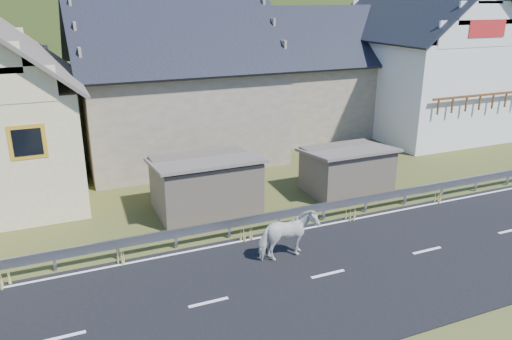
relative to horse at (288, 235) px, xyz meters
name	(u,v)px	position (x,y,z in m)	size (l,w,h in m)	color
ground	(328,275)	(0.72, -1.46, -0.88)	(160.00, 160.00, 0.00)	#383D1A
road	(328,275)	(0.72, -1.46, -0.86)	(60.00, 7.00, 0.04)	black
lane_markings	(328,274)	(0.72, -1.46, -0.83)	(60.00, 6.60, 0.01)	silver
guardrail	(279,215)	(0.72, 2.22, -0.32)	(28.10, 0.09, 0.75)	#93969B
shed_left	(205,185)	(-1.28, 5.04, 0.22)	(4.30, 3.30, 2.40)	#655949
shed_right	(346,171)	(5.22, 4.54, 0.12)	(3.80, 2.90, 2.20)	#655949
house_stone_a	(173,71)	(-0.28, 13.54, 3.75)	(10.80, 9.80, 8.90)	gray
house_stone_b	(316,65)	(9.72, 15.54, 3.36)	(9.80, 8.80, 8.10)	gray
house_white	(421,52)	(15.72, 12.54, 4.18)	(8.80, 10.80, 9.70)	silver
mountain	(81,80)	(5.72, 178.54, -20.88)	(440.00, 280.00, 260.00)	#1F3714
horse	(288,235)	(0.00, 0.00, 0.00)	(1.99, 0.91, 1.68)	silver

